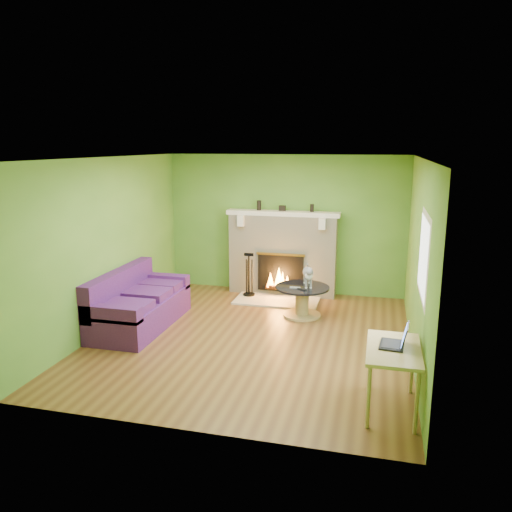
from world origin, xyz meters
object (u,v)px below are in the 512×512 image
(sofa, at_px, (137,305))
(cat, at_px, (308,275))
(coffee_table, at_px, (302,299))
(desk, at_px, (393,355))

(sofa, xyz_separation_m, cat, (2.50, 1.12, 0.35))
(sofa, relative_size, cat, 3.25)
(sofa, relative_size, coffee_table, 2.19)
(coffee_table, bearing_deg, sofa, -156.11)
(coffee_table, distance_m, desk, 3.08)
(sofa, height_order, cat, cat)
(desk, bearing_deg, coffee_table, 116.93)
(desk, xyz_separation_m, cat, (-1.31, 2.78, 0.07))
(coffee_table, height_order, cat, cat)
(desk, relative_size, cat, 1.59)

